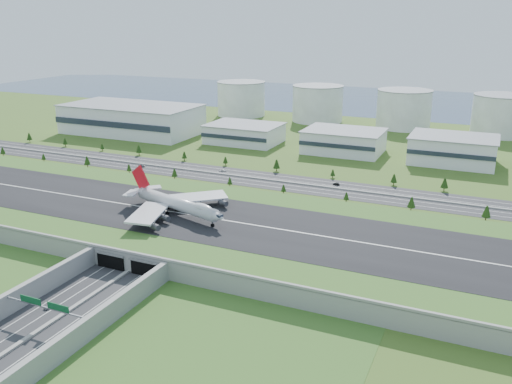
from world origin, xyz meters
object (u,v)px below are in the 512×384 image
at_px(car_2, 96,315).
at_px(car_4, 142,166).
at_px(car_0, 49,306).
at_px(fuel_tank_a, 241,99).
at_px(car_7, 222,170).
at_px(car_5, 336,184).
at_px(boeing_747, 176,203).

height_order(car_2, car_4, car_2).
relative_size(car_0, car_4, 0.89).
relative_size(fuel_tank_a, car_4, 10.56).
bearing_deg(car_4, car_7, -100.02).
bearing_deg(fuel_tank_a, car_2, -71.56).
height_order(car_4, car_5, car_4).
xyz_separation_m(boeing_747, car_0, (-1.69, -83.46, -12.98)).
relative_size(fuel_tank_a, car_5, 11.52).
bearing_deg(car_0, boeing_747, 103.54).
distance_m(car_0, car_5, 195.14).
relative_size(car_0, car_7, 0.89).
height_order(fuel_tank_a, car_4, fuel_tank_a).
relative_size(car_4, car_7, 1.00).
distance_m(car_2, car_4, 201.42).
xyz_separation_m(car_4, car_7, (57.02, 12.95, -0.12)).
height_order(fuel_tank_a, car_2, fuel_tank_a).
height_order(fuel_tank_a, car_5, fuel_tank_a).
bearing_deg(car_2, boeing_747, -56.24).
xyz_separation_m(car_2, car_7, (-46.48, 185.75, -0.16)).
distance_m(boeing_747, car_4, 125.71).
bearing_deg(fuel_tank_a, boeing_747, -70.00).
distance_m(fuel_tank_a, car_7, 225.38).
bearing_deg(boeing_747, fuel_tank_a, 126.96).
bearing_deg(car_7, boeing_747, 6.31).
relative_size(car_2, car_5, 1.39).
bearing_deg(fuel_tank_a, car_4, -82.83).
distance_m(car_2, car_5, 189.20).
bearing_deg(car_2, car_7, -54.43).
bearing_deg(fuel_tank_a, car_0, -74.21).
bearing_deg(boeing_747, car_7, 122.42).
height_order(car_0, car_4, car_4).
relative_size(boeing_747, car_7, 13.64).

